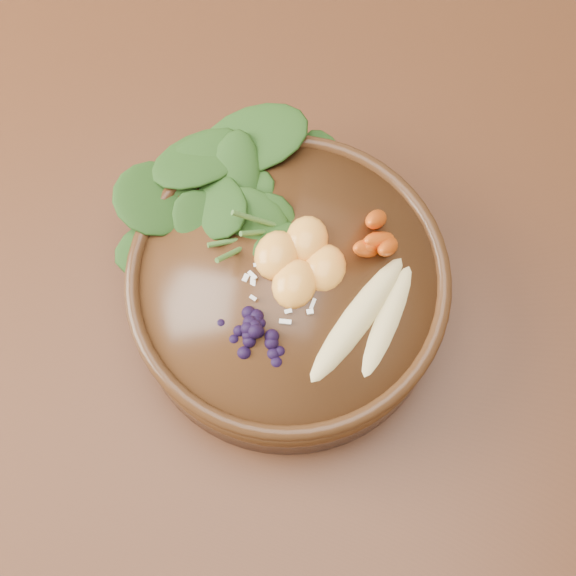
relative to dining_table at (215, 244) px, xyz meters
The scene contains 9 objects.
ground 0.66m from the dining_table, ahead, with size 4.00×4.00×0.00m, color #381E0F.
dining_table is the anchor object (origin of this frame).
stoneware_bowl 0.18m from the dining_table, 37.64° to the right, with size 0.27×0.27×0.07m, color #432713.
kale_heap 0.20m from the dining_table, ahead, with size 0.18×0.16×0.04m, color #234A16, non-canonical shape.
carrot_cluster 0.26m from the dining_table, ahead, with size 0.06×0.06×0.07m, color #E75A1A, non-canonical shape.
banana_halves 0.27m from the dining_table, 28.44° to the right, with size 0.08×0.15×0.03m.
mandarin_cluster 0.22m from the dining_table, 30.19° to the right, with size 0.08×0.09×0.03m, color #FEA239, non-canonical shape.
blueberry_pile 0.24m from the dining_table, 56.11° to the right, with size 0.12×0.09×0.04m, color black, non-canonical shape.
coconut_flakes 0.22m from the dining_table, 44.52° to the right, with size 0.09×0.07×0.01m, color white, non-canonical shape.
Camera 1 is at (0.17, -0.31, 1.44)m, focal length 50.00 mm.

